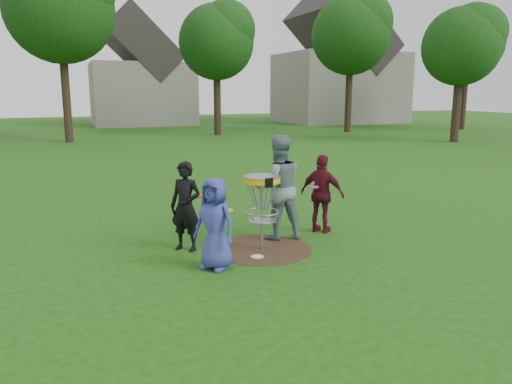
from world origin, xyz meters
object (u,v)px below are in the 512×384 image
object	(u,v)px
player_grey	(278,187)
disc_golf_basket	(262,194)
player_blue	(215,224)
player_maroon	(322,194)
player_black	(186,206)

from	to	relation	value
player_grey	disc_golf_basket	bearing A→B (deg)	51.68
player_blue	player_grey	bearing A→B (deg)	87.62
player_maroon	disc_golf_basket	bearing A→B (deg)	74.14
player_black	disc_golf_basket	xyz separation A→B (m)	(1.27, -0.46, 0.22)
player_blue	player_grey	world-z (taller)	player_grey
player_maroon	player_blue	bearing A→B (deg)	77.88
player_blue	player_maroon	size ratio (longest dim) A/B	0.94
player_blue	disc_golf_basket	xyz separation A→B (m)	(1.05, 0.64, 0.28)
player_black	player_maroon	size ratio (longest dim) A/B	1.02
player_black	disc_golf_basket	distance (m)	1.37
player_black	player_maroon	world-z (taller)	player_black
player_black	player_maroon	xyz separation A→B (m)	(2.81, 0.17, -0.01)
player_grey	player_maroon	bearing A→B (deg)	-169.38
player_blue	disc_golf_basket	distance (m)	1.26
player_grey	disc_golf_basket	xyz separation A→B (m)	(-0.54, -0.55, 0.02)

